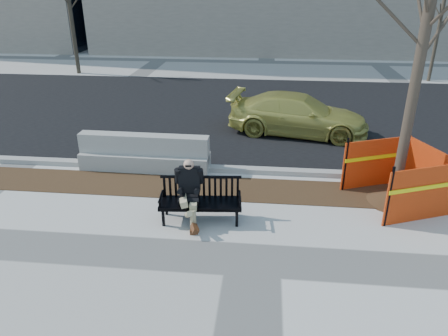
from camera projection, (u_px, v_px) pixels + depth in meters
The scene contains 11 objects.
ground at pixel (253, 260), 7.26m from camera, with size 120.00×120.00×0.00m, color beige.
mulch_strip at pixel (258, 190), 9.61m from camera, with size 40.00×1.20×0.02m, color #47301C.
asphalt_street at pixel (263, 112), 15.23m from camera, with size 60.00×10.40×0.01m, color black.
curb at pixel (259, 171), 10.45m from camera, with size 60.00×0.25×0.12m, color #9E9B93.
bench at pixel (201, 220), 8.43m from camera, with size 1.64×0.59×0.87m, color black, non-canonical shape.
seated_man at pixel (190, 219), 8.48m from camera, with size 0.54×0.90×1.26m, color black, non-canonical shape.
tree_fence at pixel (393, 201), 9.13m from camera, with size 2.51×2.51×6.28m, color #F14312, non-canonical shape.
sedan at pixel (297, 133), 13.11m from camera, with size 1.70×4.19×1.22m, color #ADA948.
jersey_barrier_left at pixel (146, 169), 10.68m from camera, with size 3.23×0.65×0.93m, color #9C9A92, non-canonical shape.
far_tree_left at pixel (79, 73), 21.33m from camera, with size 2.14×2.14×5.78m, color #413729, non-canonical shape.
far_tree_right at pixel (428, 81), 19.72m from camera, with size 1.74×1.74×4.70m, color #4A3E2F, non-canonical shape.
Camera 1 is at (0.12, -5.98, 4.42)m, focal length 33.95 mm.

